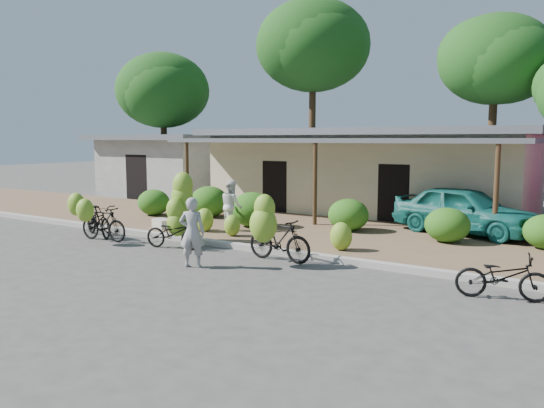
{
  "coord_description": "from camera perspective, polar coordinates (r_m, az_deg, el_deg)",
  "views": [
    {
      "loc": [
        8.25,
        -9.32,
        2.95
      ],
      "look_at": [
        0.53,
        2.65,
        1.2
      ],
      "focal_mm": 35.0,
      "sensor_mm": 36.0,
      "label": 1
    }
  ],
  "objects": [
    {
      "name": "shop_grey",
      "position": [
        28.01,
        -10.68,
        4.16
      ],
      "size": [
        7.0,
        6.0,
        3.15
      ],
      "color": "#AAAAA5",
      "rests_on": "ground"
    },
    {
      "name": "tree_far_center",
      "position": [
        29.42,
        4.2,
        16.76
      ],
      "size": [
        6.09,
        6.05,
        10.26
      ],
      "color": "#452D1B",
      "rests_on": "ground"
    },
    {
      "name": "ground",
      "position": [
        12.79,
        -8.52,
        -6.41
      ],
      "size": [
        100.0,
        100.0,
        0.0
      ],
      "primitive_type": "plane",
      "color": "#44413F",
      "rests_on": "ground"
    },
    {
      "name": "hedge_3",
      "position": [
        16.56,
        8.21,
        -1.16
      ],
      "size": [
        1.28,
        1.15,
        1.0
      ],
      "primitive_type": "ellipsoid",
      "color": "#2A5C15",
      "rests_on": "sidewalk"
    },
    {
      "name": "sidewalk",
      "position": [
        16.77,
        2.82,
        -2.92
      ],
      "size": [
        60.0,
        6.0,
        0.12
      ],
      "primitive_type": "cube",
      "color": "brown",
      "rests_on": "ground"
    },
    {
      "name": "tree_back_left",
      "position": [
        31.5,
        -11.77,
        12.02
      ],
      "size": [
        5.38,
        5.28,
        7.79
      ],
      "color": "#452D1B",
      "rests_on": "ground"
    },
    {
      "name": "vendor",
      "position": [
        12.35,
        -8.58,
        -3.03
      ],
      "size": [
        0.71,
        0.62,
        1.63
      ],
      "primitive_type": "imported",
      "rotation": [
        0.0,
        0.0,
        3.62
      ],
      "color": "#989898",
      "rests_on": "ground"
    },
    {
      "name": "hedge_2",
      "position": [
        17.16,
        -2.15,
        -0.59
      ],
      "size": [
        1.45,
        1.3,
        1.13
      ],
      "primitive_type": "ellipsoid",
      "color": "#2A5C15",
      "rests_on": "sidewalk"
    },
    {
      "name": "bike_far_right",
      "position": [
        10.72,
        23.57,
        -7.16
      ],
      "size": [
        1.75,
        0.96,
        0.87
      ],
      "rotation": [
        0.0,
        0.0,
        1.81
      ],
      "color": "black",
      "rests_on": "ground"
    },
    {
      "name": "bike_center",
      "position": [
        14.73,
        -10.03,
        -1.34
      ],
      "size": [
        1.72,
        1.28,
        2.05
      ],
      "rotation": [
        0.0,
        0.0,
        1.76
      ],
      "color": "black",
      "rests_on": "ground"
    },
    {
      "name": "hedge_1",
      "position": [
        19.47,
        -6.78,
        0.27
      ],
      "size": [
        1.44,
        1.3,
        1.13
      ],
      "primitive_type": "ellipsoid",
      "color": "#2A5C15",
      "rests_on": "sidewalk"
    },
    {
      "name": "bike_left",
      "position": [
        16.07,
        -17.96,
        -1.8
      ],
      "size": [
        1.74,
        1.18,
        1.31
      ],
      "rotation": [
        0.0,
        0.0,
        1.65
      ],
      "color": "black",
      "rests_on": "ground"
    },
    {
      "name": "bike_right",
      "position": [
        12.64,
        0.25,
        -3.15
      ],
      "size": [
        1.8,
        1.23,
        1.69
      ],
      "rotation": [
        0.0,
        0.0,
        1.52
      ],
      "color": "black",
      "rests_on": "ground"
    },
    {
      "name": "bystander",
      "position": [
        16.48,
        -4.37,
        -0.14
      ],
      "size": [
        0.96,
        0.92,
        1.57
      ],
      "primitive_type": "imported",
      "rotation": [
        0.0,
        0.0,
        2.56
      ],
      "color": "white",
      "rests_on": "sidewalk"
    },
    {
      "name": "tree_center_right",
      "position": [
        26.64,
        22.55,
        14.3
      ],
      "size": [
        5.12,
        5.0,
        8.47
      ],
      "color": "#452D1B",
      "rests_on": "ground"
    },
    {
      "name": "sack_near",
      "position": [
        16.66,
        -8.42,
        -2.32
      ],
      "size": [
        0.92,
        0.82,
        0.3
      ],
      "primitive_type": "cube",
      "rotation": [
        0.0,
        0.0,
        0.62
      ],
      "color": "beige",
      "rests_on": "sidewalk"
    },
    {
      "name": "loose_banana_b",
      "position": [
        15.57,
        -4.32,
        -2.31
      ],
      "size": [
        0.5,
        0.43,
        0.63
      ],
      "primitive_type": "ellipsoid",
      "color": "#8EB42D",
      "rests_on": "sidewalk"
    },
    {
      "name": "bike_far_left",
      "position": [
        16.94,
        -18.42,
        -1.47
      ],
      "size": [
        1.98,
        1.47,
        1.38
      ],
      "rotation": [
        0.0,
        0.0,
        1.23
      ],
      "color": "black",
      "rests_on": "ground"
    },
    {
      "name": "curb",
      "position": [
        14.3,
        -3.22,
        -4.61
      ],
      "size": [
        60.0,
        0.25,
        0.15
      ],
      "primitive_type": "cube",
      "color": "#A8A399",
      "rests_on": "ground"
    },
    {
      "name": "shop_main",
      "position": [
        21.9,
        10.65,
        3.68
      ],
      "size": [
        13.0,
        8.5,
        3.35
      ],
      "color": "beige",
      "rests_on": "ground"
    },
    {
      "name": "loose_banana_a",
      "position": [
        16.41,
        -7.26,
        -1.7
      ],
      "size": [
        0.58,
        0.49,
        0.72
      ],
      "primitive_type": "ellipsoid",
      "color": "#8EB42D",
      "rests_on": "sidewalk"
    },
    {
      "name": "hedge_0",
      "position": [
        20.21,
        -12.61,
        0.18
      ],
      "size": [
        1.24,
        1.12,
        0.97
      ],
      "primitive_type": "ellipsoid",
      "color": "#2A5C15",
      "rests_on": "sidewalk"
    },
    {
      "name": "sack_far",
      "position": [
        17.31,
        -11.74,
        -2.08
      ],
      "size": [
        0.84,
        0.62,
        0.28
      ],
      "primitive_type": "cube",
      "rotation": [
        0.0,
        0.0,
        -0.36
      ],
      "color": "beige",
      "rests_on": "sidewalk"
    },
    {
      "name": "loose_banana_c",
      "position": [
        13.67,
        7.44,
        -3.45
      ],
      "size": [
        0.58,
        0.49,
        0.73
      ],
      "primitive_type": "ellipsoid",
      "color": "#8EB42D",
      "rests_on": "sidewalk"
    },
    {
      "name": "hedge_4",
      "position": [
        15.35,
        18.33,
        -2.16
      ],
      "size": [
        1.23,
        1.11,
        0.96
      ],
      "primitive_type": "ellipsoid",
      "color": "#2A5C15",
      "rests_on": "sidewalk"
    },
    {
      "name": "teal_van",
      "position": [
        16.86,
        19.99,
        -0.61
      ],
      "size": [
        4.5,
        2.63,
        1.44
      ],
      "primitive_type": "imported",
      "rotation": [
        0.0,
        0.0,
        1.34
      ],
      "color": "#176860",
      "rests_on": "sidewalk"
    }
  ]
}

